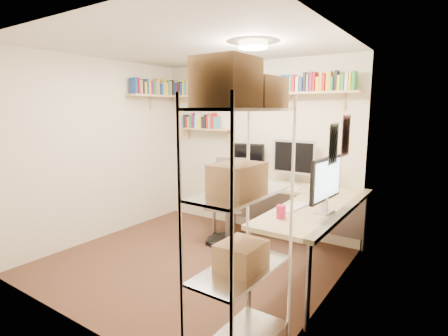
% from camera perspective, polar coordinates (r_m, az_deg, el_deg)
% --- Properties ---
extents(ground, '(3.20, 3.20, 0.00)m').
position_cam_1_polar(ground, '(4.37, -5.34, -14.96)').
color(ground, '#42241C').
rests_on(ground, ground).
extents(room_shell, '(3.24, 3.04, 2.52)m').
position_cam_1_polar(room_shell, '(3.99, -5.63, 5.73)').
color(room_shell, beige).
rests_on(room_shell, ground).
extents(wall_shelves, '(3.12, 1.09, 0.80)m').
position_cam_1_polar(wall_shelves, '(5.27, -0.16, 11.96)').
color(wall_shelves, '#DDB17C').
rests_on(wall_shelves, ground).
extents(corner_desk, '(2.16, 2.11, 1.40)m').
position_cam_1_polar(corner_desk, '(4.52, 9.12, -3.47)').
color(corner_desk, beige).
rests_on(corner_desk, ground).
extents(office_chair, '(0.63, 0.64, 1.15)m').
position_cam_1_polar(office_chair, '(4.81, 0.85, -6.48)').
color(office_chair, black).
rests_on(office_chair, ground).
extents(wire_rack, '(0.42, 0.83, 2.12)m').
position_cam_1_polar(wire_rack, '(2.30, 2.64, 0.78)').
color(wire_rack, silver).
rests_on(wire_rack, ground).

